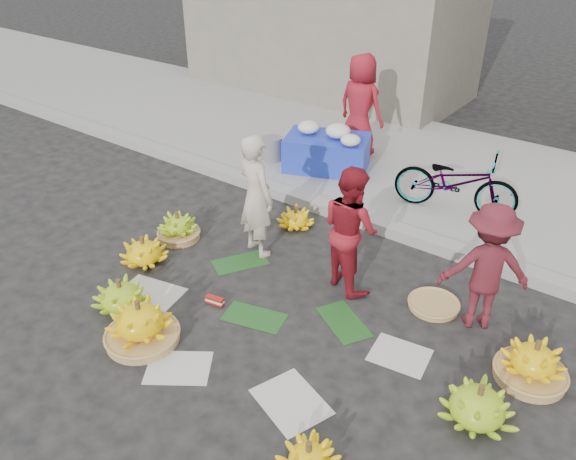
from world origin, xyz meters
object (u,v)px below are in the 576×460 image
Objects in this scene: banana_bunch_4 at (478,405)px; bicycle at (456,182)px; vendor_cream at (256,196)px; flower_table at (327,150)px; banana_bunch_0 at (144,251)px.

banana_bunch_4 is 3.59m from bicycle.
vendor_cream is at bearing 132.19° from bicycle.
bicycle is (1.61, 2.25, -0.22)m from vendor_cream.
banana_bunch_0 is at bearing -117.84° from flower_table.
bicycle is at bearing -109.32° from vendor_cream.
vendor_cream reaches higher than banana_bunch_4.
vendor_cream is at bearing 47.55° from banana_bunch_0.
vendor_cream is 2.77m from bicycle.
banana_bunch_4 is 0.48× the size of flower_table.
banana_bunch_0 is 1.51m from vendor_cream.
banana_bunch_0 is at bearing 63.88° from vendor_cream.
bicycle is at bearing -25.33° from flower_table.
banana_bunch_0 is 4.10m from banana_bunch_4.
banana_bunch_4 is at bearing 179.35° from vendor_cream.
flower_table is (-0.54, 2.40, -0.34)m from vendor_cream.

